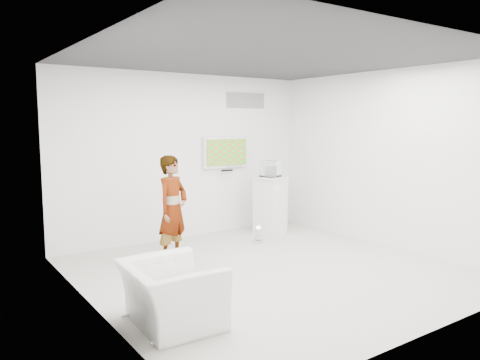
{
  "coord_description": "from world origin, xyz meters",
  "views": [
    {
      "loc": [
        -4.06,
        -5.11,
        2.11
      ],
      "look_at": [
        -0.1,
        0.6,
        1.26
      ],
      "focal_mm": 35.0,
      "sensor_mm": 36.0,
      "label": 1
    }
  ],
  "objects_px": {
    "person": "(173,209)",
    "pedestal": "(270,205)",
    "floor_uplight": "(258,235)",
    "tv": "(226,152)",
    "armchair": "(171,294)"
  },
  "relations": [
    {
      "from": "armchair",
      "to": "floor_uplight",
      "type": "xyz_separation_m",
      "value": [
        2.78,
        2.18,
        -0.19
      ]
    },
    {
      "from": "pedestal",
      "to": "tv",
      "type": "bearing_deg",
      "value": 132.44
    },
    {
      "from": "tv",
      "to": "floor_uplight",
      "type": "bearing_deg",
      "value": -92.23
    },
    {
      "from": "person",
      "to": "pedestal",
      "type": "bearing_deg",
      "value": -11.89
    },
    {
      "from": "floor_uplight",
      "to": "person",
      "type": "bearing_deg",
      "value": -174.92
    },
    {
      "from": "floor_uplight",
      "to": "pedestal",
      "type": "bearing_deg",
      "value": 36.34
    },
    {
      "from": "tv",
      "to": "armchair",
      "type": "xyz_separation_m",
      "value": [
        -2.82,
        -3.29,
        -1.22
      ]
    },
    {
      "from": "person",
      "to": "floor_uplight",
      "type": "distance_m",
      "value": 1.87
    },
    {
      "from": "armchair",
      "to": "pedestal",
      "type": "bearing_deg",
      "value": -49.34
    },
    {
      "from": "armchair",
      "to": "pedestal",
      "type": "relative_size",
      "value": 0.94
    },
    {
      "from": "pedestal",
      "to": "floor_uplight",
      "type": "distance_m",
      "value": 0.88
    },
    {
      "from": "tv",
      "to": "pedestal",
      "type": "relative_size",
      "value": 0.91
    },
    {
      "from": "tv",
      "to": "floor_uplight",
      "type": "distance_m",
      "value": 1.79
    },
    {
      "from": "person",
      "to": "armchair",
      "type": "xyz_separation_m",
      "value": [
        -1.04,
        -2.02,
        -0.48
      ]
    },
    {
      "from": "tv",
      "to": "floor_uplight",
      "type": "relative_size",
      "value": 3.4
    }
  ]
}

